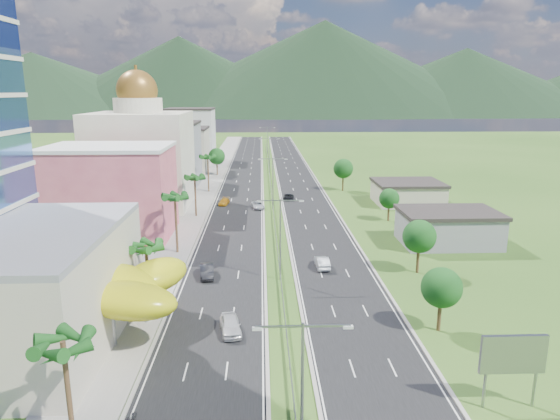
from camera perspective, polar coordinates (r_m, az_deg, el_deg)
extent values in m
plane|color=#2D5119|center=(57.71, 0.43, -11.61)|extent=(500.00, 500.00, 0.00)
cube|color=black|center=(144.38, -4.17, 3.70)|extent=(11.00, 260.00, 0.04)
cube|color=black|center=(144.63, 1.79, 3.75)|extent=(11.00, 260.00, 0.04)
cube|color=gray|center=(145.02, -7.94, 3.67)|extent=(7.00, 260.00, 0.12)
cube|color=gray|center=(126.50, -1.05, 2.62)|extent=(0.08, 216.00, 0.28)
cube|color=gray|center=(227.50, -1.57, 7.40)|extent=(0.10, 0.12, 0.70)
cylinder|color=gray|center=(33.26, 2.53, -21.32)|extent=(0.20, 0.20, 11.00)
cube|color=gray|center=(30.47, -0.14, -13.19)|extent=(2.88, 0.12, 0.12)
cube|color=gray|center=(30.69, 5.39, -13.04)|extent=(2.88, 0.12, 0.12)
cube|color=silver|center=(30.50, -2.61, -13.39)|extent=(0.60, 0.25, 0.18)
cube|color=silver|center=(30.92, 7.80, -13.11)|extent=(0.60, 0.25, 0.18)
cylinder|color=gray|center=(65.08, 0.04, -3.46)|extent=(0.20, 0.20, 11.00)
cube|color=gray|center=(63.70, -1.26, 1.09)|extent=(2.88, 0.12, 0.12)
cube|color=gray|center=(63.81, 1.33, 1.11)|extent=(2.88, 0.12, 0.12)
cube|color=silver|center=(63.71, -2.41, 0.99)|extent=(0.60, 0.25, 0.18)
cube|color=silver|center=(63.92, 2.47, 1.03)|extent=(0.60, 0.25, 0.18)
cylinder|color=gray|center=(103.98, -0.81, 2.97)|extent=(0.20, 0.20, 11.00)
cube|color=gray|center=(103.12, -1.63, 5.86)|extent=(2.88, 0.12, 0.12)
cube|color=gray|center=(103.19, -0.02, 5.88)|extent=(2.88, 0.12, 0.12)
cube|color=silver|center=(103.13, -2.34, 5.80)|extent=(0.60, 0.25, 0.18)
cube|color=silver|center=(103.26, 0.69, 5.82)|extent=(0.60, 0.25, 0.18)
cylinder|color=gray|center=(148.44, -1.24, 6.15)|extent=(0.20, 0.20, 11.00)
cube|color=gray|center=(147.84, -1.81, 8.18)|extent=(2.88, 0.12, 0.12)
cube|color=gray|center=(147.89, -0.68, 8.19)|extent=(2.88, 0.12, 0.12)
cube|color=silver|center=(147.85, -2.31, 8.14)|extent=(0.60, 0.25, 0.18)
cube|color=silver|center=(147.94, -0.18, 8.15)|extent=(0.60, 0.25, 0.18)
cylinder|color=gray|center=(193.15, -1.46, 7.85)|extent=(0.20, 0.20, 11.00)
cube|color=gray|center=(192.69, -1.91, 9.42)|extent=(2.88, 0.12, 0.12)
cube|color=gray|center=(192.73, -1.04, 9.42)|extent=(2.88, 0.12, 0.12)
cube|color=silver|center=(192.70, -2.29, 9.38)|extent=(0.60, 0.25, 0.18)
cube|color=silver|center=(192.77, -0.65, 9.39)|extent=(0.60, 0.25, 0.18)
cylinder|color=gray|center=(59.10, -23.81, -10.08)|extent=(0.50, 0.50, 4.00)
cylinder|color=gray|center=(52.56, -18.53, -12.58)|extent=(0.50, 0.50, 4.00)
cylinder|color=gray|center=(51.31, -23.89, -13.74)|extent=(0.50, 0.50, 4.00)
cylinder|color=gray|center=(56.43, -15.14, -10.48)|extent=(0.50, 0.50, 4.00)
cube|color=#BD4D62|center=(89.63, -18.73, 1.85)|extent=(20.00, 15.00, 15.00)
cube|color=beige|center=(111.17, -15.54, 5.52)|extent=(20.00, 20.00, 20.00)
cylinder|color=beige|center=(110.26, -15.92, 11.44)|extent=(10.00, 10.00, 3.00)
sphere|color=brown|center=(110.22, -16.02, 13.00)|extent=(8.40, 8.40, 8.40)
cube|color=gray|center=(135.48, -12.69, 6.18)|extent=(16.00, 15.00, 16.00)
cube|color=#BBB39A|center=(157.19, -11.24, 6.67)|extent=(16.00, 15.00, 13.00)
cube|color=silver|center=(179.57, -10.15, 8.34)|extent=(16.00, 15.00, 18.00)
cylinder|color=gray|center=(44.68, 22.31, -18.42)|extent=(0.24, 0.24, 3.20)
cylinder|color=gray|center=(46.38, 27.04, -17.68)|extent=(0.24, 0.24, 3.20)
cube|color=#D85919|center=(44.06, 25.12, -14.71)|extent=(5.20, 0.35, 3.20)
cube|color=gray|center=(85.84, 18.66, -2.07)|extent=(15.00, 10.00, 5.00)
cube|color=#BBB39A|center=(114.19, 14.36, 1.82)|extent=(14.00, 12.00, 4.40)
cylinder|color=#47301C|center=(38.64, -22.97, -19.26)|extent=(0.36, 0.36, 8.50)
cylinder|color=#47301C|center=(59.49, -14.87, -7.37)|extent=(0.36, 0.36, 7.50)
cylinder|color=#47301C|center=(77.96, -11.78, -1.65)|extent=(0.36, 0.36, 9.00)
cylinder|color=#47301C|center=(100.20, -9.64, 1.51)|extent=(0.36, 0.36, 8.00)
cylinder|color=#47301C|center=(124.53, -8.20, 4.08)|extent=(0.36, 0.36, 8.80)
cylinder|color=#47301C|center=(149.42, -7.20, 4.91)|extent=(0.40, 0.40, 4.90)
sphere|color=#184F19|center=(148.99, -7.24, 6.11)|extent=(4.90, 4.90, 4.90)
cylinder|color=#47301C|center=(55.39, 17.78, -11.03)|extent=(0.40, 0.40, 4.20)
sphere|color=#184F19|center=(54.35, 17.98, -8.43)|extent=(4.20, 4.20, 4.20)
cylinder|color=#47301C|center=(71.23, 15.50, -5.18)|extent=(0.40, 0.40, 4.55)
sphere|color=#184F19|center=(70.37, 15.64, -2.92)|extent=(4.55, 4.55, 4.55)
cylinder|color=#47301C|center=(98.01, 12.31, -0.13)|extent=(0.40, 0.40, 3.85)
sphere|color=#184F19|center=(97.47, 12.38, 1.29)|extent=(3.85, 3.85, 3.85)
cylinder|color=#47301C|center=(125.84, 7.20, 3.30)|extent=(0.40, 0.40, 4.90)
sphere|color=#184F19|center=(125.33, 7.25, 4.72)|extent=(4.90, 4.90, 4.90)
imported|color=silver|center=(53.18, -5.69, -12.93)|extent=(2.73, 5.17, 1.67)
imported|color=black|center=(68.30, -8.34, -6.88)|extent=(2.30, 5.19, 1.66)
imported|color=#B8BBC1|center=(106.27, -2.55, 0.58)|extent=(3.08, 5.39, 1.41)
imported|color=orange|center=(110.31, -6.40, 0.96)|extent=(2.46, 4.72, 1.31)
imported|color=#B1B4B9|center=(71.14, 4.83, -5.96)|extent=(1.86, 4.94, 1.61)
imported|color=black|center=(115.03, 0.99, 1.56)|extent=(2.71, 4.95, 1.32)
imported|color=black|center=(42.02, -16.60, -21.74)|extent=(0.80, 1.88, 1.16)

